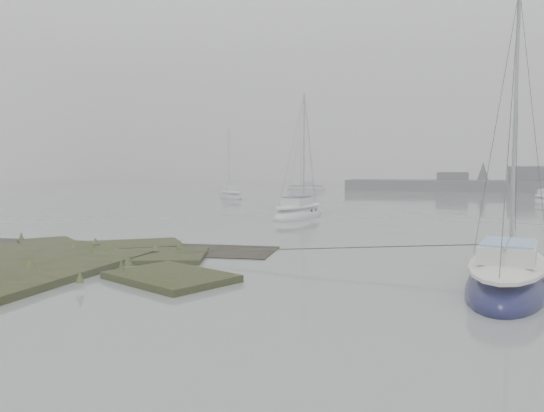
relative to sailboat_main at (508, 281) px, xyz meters
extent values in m
plane|color=slate|center=(-9.70, 29.01, -0.27)|extent=(160.00, 160.00, 0.00)
cube|color=#424247|center=(0.30, 60.01, 1.13)|extent=(4.00, 3.00, 2.20)
cube|color=#424247|center=(10.30, 60.01, 1.53)|extent=(6.00, 3.00, 3.00)
cone|color=#384238|center=(4.30, 62.01, 1.93)|extent=(2.00, 2.00, 3.50)
ellipsoid|color=#13143B|center=(0.00, 0.01, -0.16)|extent=(3.13, 6.45, 1.50)
ellipsoid|color=beige|center=(0.00, 0.01, 0.44)|extent=(2.58, 5.59, 0.42)
cube|color=beige|center=(-0.05, -0.25, 0.81)|extent=(1.69, 2.33, 0.44)
cube|color=#7FA2C9|center=(-0.05, -0.25, 1.05)|extent=(1.57, 2.14, 0.07)
cylinder|color=#939399|center=(0.15, 0.79, 4.28)|extent=(0.10, 0.10, 7.06)
cylinder|color=#939399|center=(-0.08, -0.42, 1.05)|extent=(0.53, 2.45, 0.08)
ellipsoid|color=silver|center=(-10.32, 18.08, -0.16)|extent=(3.08, 6.44, 1.50)
ellipsoid|color=silver|center=(-10.32, 18.08, 0.44)|extent=(2.54, 5.58, 0.42)
cube|color=silver|center=(-10.37, 17.82, 0.81)|extent=(1.67, 2.32, 0.44)
cube|color=#1D1D51|center=(-10.37, 17.82, 1.05)|extent=(1.56, 2.13, 0.07)
cylinder|color=#939399|center=(-10.18, 18.86, 4.27)|extent=(0.10, 0.10, 7.06)
cylinder|color=#939399|center=(-10.40, 17.64, 1.05)|extent=(0.51, 2.45, 0.08)
ellipsoid|color=#A7ACB0|center=(-22.12, 35.98, -0.18)|extent=(4.70, 5.52, 1.34)
ellipsoid|color=white|center=(-22.12, 35.98, 0.36)|extent=(3.99, 4.74, 0.38)
cube|color=white|center=(-21.98, 35.79, 0.69)|extent=(2.06, 2.22, 0.39)
cube|color=silver|center=(-21.98, 35.79, 0.91)|extent=(1.91, 2.05, 0.06)
cylinder|color=#939399|center=(-22.54, 36.56, 3.78)|extent=(0.09, 0.09, 6.29)
cylinder|color=#939399|center=(-21.89, 35.66, 0.91)|extent=(1.35, 1.82, 0.07)
ellipsoid|color=silver|center=(-19.33, 57.75, -0.18)|extent=(5.51, 2.07, 1.32)
ellipsoid|color=silver|center=(-19.33, 57.75, 0.35)|extent=(4.80, 1.67, 0.37)
cube|color=silver|center=(-19.10, 57.76, 0.68)|extent=(1.92, 1.26, 0.39)
cube|color=silver|center=(-19.10, 57.76, 0.89)|extent=(1.76, 1.17, 0.06)
cylinder|color=#939399|center=(-20.03, 57.71, 3.72)|extent=(0.09, 0.09, 6.20)
cylinder|color=#939399|center=(-18.94, 57.77, 0.89)|extent=(2.17, 0.18, 0.07)
camera|label=1|loc=(-1.92, -15.14, 3.04)|focal=35.00mm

